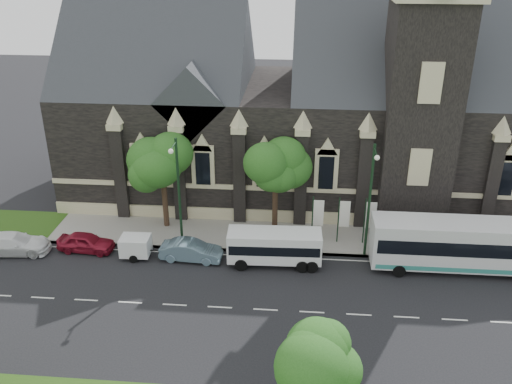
# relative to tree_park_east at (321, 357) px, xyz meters

# --- Properties ---
(ground) EXTENTS (160.00, 160.00, 0.00)m
(ground) POSITION_rel_tree_park_east_xyz_m (-6.18, 9.32, -4.62)
(ground) COLOR black
(ground) RESTS_ON ground
(sidewalk) EXTENTS (80.00, 5.00, 0.15)m
(sidewalk) POSITION_rel_tree_park_east_xyz_m (-6.18, 18.82, -4.54)
(sidewalk) COLOR gray
(sidewalk) RESTS_ON ground
(museum) EXTENTS (40.00, 17.70, 29.90)m
(museum) POSITION_rel_tree_park_east_xyz_m (-1.06, 28.10, 3.55)
(museum) COLOR black
(museum) RESTS_ON ground
(tree_park_east) EXTENTS (3.40, 3.40, 6.28)m
(tree_park_east) POSITION_rel_tree_park_east_xyz_m (0.00, 0.00, 0.00)
(tree_park_east) COLOR black
(tree_park_east) RESTS_ON ground
(tree_walk_right) EXTENTS (4.08, 4.08, 7.80)m
(tree_walk_right) POSITION_rel_tree_park_east_xyz_m (-2.96, 20.04, 1.20)
(tree_walk_right) COLOR black
(tree_walk_right) RESTS_ON ground
(tree_walk_left) EXTENTS (3.91, 3.91, 7.64)m
(tree_walk_left) POSITION_rel_tree_park_east_xyz_m (-11.97, 20.03, 1.12)
(tree_walk_left) COLOR black
(tree_walk_left) RESTS_ON ground
(street_lamp_near) EXTENTS (0.36, 1.88, 9.00)m
(street_lamp_near) POSITION_rel_tree_park_east_xyz_m (3.82, 16.42, 0.49)
(street_lamp_near) COLOR black
(street_lamp_near) RESTS_ON ground
(street_lamp_mid) EXTENTS (0.36, 1.88, 9.00)m
(street_lamp_mid) POSITION_rel_tree_park_east_xyz_m (-10.18, 16.42, 0.49)
(street_lamp_mid) COLOR black
(street_lamp_mid) RESTS_ON ground
(banner_flag_left) EXTENTS (0.90, 0.10, 4.00)m
(banner_flag_left) POSITION_rel_tree_park_east_xyz_m (0.11, 18.32, -2.24)
(banner_flag_left) COLOR black
(banner_flag_left) RESTS_ON ground
(banner_flag_center) EXTENTS (0.90, 0.10, 4.00)m
(banner_flag_center) POSITION_rel_tree_park_east_xyz_m (2.11, 18.32, -2.24)
(banner_flag_center) COLOR black
(banner_flag_center) RESTS_ON ground
(banner_flag_right) EXTENTS (0.90, 0.10, 4.00)m
(banner_flag_right) POSITION_rel_tree_park_east_xyz_m (4.11, 18.32, -2.24)
(banner_flag_right) COLOR black
(banner_flag_right) RESTS_ON ground
(tour_coach) EXTENTS (13.08, 3.01, 3.81)m
(tour_coach) POSITION_rel_tree_park_east_xyz_m (10.59, 15.34, -2.55)
(tour_coach) COLOR silver
(tour_coach) RESTS_ON ground
(shuttle_bus) EXTENTS (6.88, 2.63, 2.63)m
(shuttle_bus) POSITION_rel_tree_park_east_xyz_m (-2.91, 14.94, -3.09)
(shuttle_bus) COLOR silver
(shuttle_bus) RESTS_ON ground
(box_trailer) EXTENTS (3.16, 1.85, 1.68)m
(box_trailer) POSITION_rel_tree_park_east_xyz_m (-13.36, 14.97, -3.66)
(box_trailer) COLOR silver
(box_trailer) RESTS_ON ground
(sedan) EXTENTS (4.70, 1.88, 1.52)m
(sedan) POSITION_rel_tree_park_east_xyz_m (-9.15, 14.96, -3.86)
(sedan) COLOR #7394A6
(sedan) RESTS_ON ground
(car_far_red) EXTENTS (4.42, 2.01, 1.47)m
(car_far_red) POSITION_rel_tree_park_east_xyz_m (-17.43, 15.52, -3.88)
(car_far_red) COLOR maroon
(car_far_red) RESTS_ON ground
(car_far_white) EXTENTS (5.63, 2.80, 1.57)m
(car_far_white) POSITION_rel_tree_park_east_xyz_m (-22.80, 14.78, -3.83)
(car_far_white) COLOR white
(car_far_white) RESTS_ON ground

